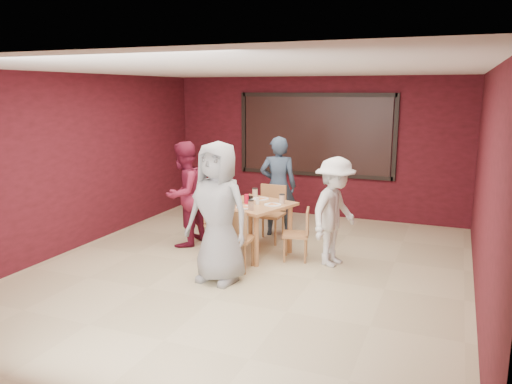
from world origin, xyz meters
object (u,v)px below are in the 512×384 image
at_px(chair_front, 235,236).
at_px(chair_left, 215,219).
at_px(chair_right, 300,231).
at_px(diner_front, 218,213).
at_px(diner_right, 335,212).
at_px(chair_back, 271,210).
at_px(diner_left, 184,194).
at_px(dining_table, 253,210).
at_px(diner_back, 278,186).

relative_size(chair_front, chair_left, 1.03).
distance_m(chair_right, diner_front, 1.52).
height_order(chair_front, chair_right, chair_front).
distance_m(chair_front, chair_left, 1.09).
bearing_deg(diner_right, chair_back, 74.18).
xyz_separation_m(chair_back, chair_left, (-0.68, -0.76, -0.04)).
bearing_deg(diner_front, chair_right, 65.08).
bearing_deg(diner_right, diner_left, 105.39).
height_order(dining_table, diner_right, diner_right).
height_order(chair_left, diner_right, diner_right).
relative_size(chair_left, diner_back, 0.50).
bearing_deg(chair_right, diner_back, 123.63).
distance_m(chair_back, chair_right, 1.10).
relative_size(chair_front, diner_front, 0.48).
bearing_deg(diner_left, dining_table, 94.44).
distance_m(chair_right, diner_back, 1.45).
height_order(diner_front, diner_back, diner_front).
xyz_separation_m(chair_right, diner_left, (-2.00, 0.01, 0.41)).
height_order(chair_back, diner_right, diner_right).
bearing_deg(chair_front, diner_right, 32.20).
distance_m(chair_right, diner_right, 0.63).
relative_size(chair_back, chair_right, 1.19).
distance_m(dining_table, diner_right, 1.29).
xyz_separation_m(chair_left, diner_front, (0.68, -1.24, 0.45)).
relative_size(chair_back, diner_right, 0.59).
xyz_separation_m(diner_front, diner_right, (1.29, 1.20, -0.15)).
relative_size(diner_left, diner_right, 1.08).
bearing_deg(chair_left, chair_back, 48.06).
bearing_deg(diner_back, chair_back, 73.72).
distance_m(chair_left, diner_back, 1.37).
distance_m(chair_left, diner_front, 1.48).
bearing_deg(chair_right, chair_back, 134.36).
xyz_separation_m(chair_front, diner_right, (1.24, 0.78, 0.29)).
bearing_deg(diner_right, diner_front, 149.04).
distance_m(dining_table, chair_back, 0.80).
bearing_deg(diner_front, diner_back, 97.34).
height_order(chair_front, diner_right, diner_right).
height_order(chair_right, diner_right, diner_right).
bearing_deg(diner_back, diner_right, 121.15).
height_order(chair_right, diner_front, diner_front).
xyz_separation_m(chair_right, diner_right, (0.52, -0.02, 0.35)).
height_order(dining_table, chair_back, dining_table).
distance_m(chair_back, diner_back, 0.50).
bearing_deg(diner_right, chair_left, 104.93).
height_order(chair_front, diner_left, diner_left).
xyz_separation_m(chair_front, chair_left, (-0.73, 0.82, -0.02)).
relative_size(chair_right, diner_back, 0.45).
bearing_deg(diner_right, diner_back, 63.77).
xyz_separation_m(chair_front, diner_back, (-0.05, 1.95, 0.37)).
height_order(chair_front, chair_left, chair_front).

